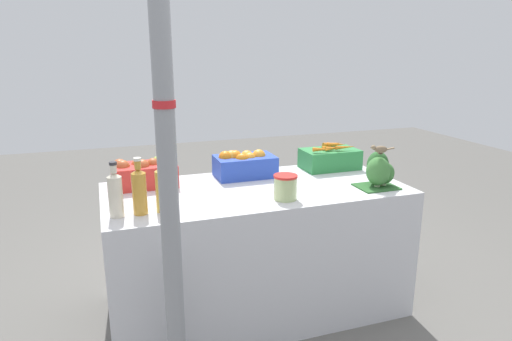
{
  "coord_description": "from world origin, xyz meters",
  "views": [
    {
      "loc": [
        -0.8,
        -2.31,
        1.52
      ],
      "look_at": [
        0.0,
        0.0,
        0.86
      ],
      "focal_mm": 32.0,
      "sensor_mm": 36.0,
      "label": 1
    }
  ],
  "objects": [
    {
      "name": "ground_plane",
      "position": [
        0.0,
        0.0,
        0.0
      ],
      "size": [
        10.0,
        10.0,
        0.0
      ],
      "primitive_type": "plane",
      "color": "#605E59"
    },
    {
      "name": "market_table",
      "position": [
        0.0,
        0.0,
        0.38
      ],
      "size": [
        1.67,
        0.78,
        0.76
      ],
      "primitive_type": "cube",
      "color": "silver",
      "rests_on": "ground_plane"
    },
    {
      "name": "support_pole",
      "position": [
        -0.56,
        -0.55,
        1.19
      ],
      "size": [
        0.09,
        0.09,
        2.38
      ],
      "color": "gray",
      "rests_on": "ground_plane"
    },
    {
      "name": "apple_crate",
      "position": [
        -0.59,
        0.24,
        0.83
      ],
      "size": [
        0.36,
        0.22,
        0.16
      ],
      "color": "red",
      "rests_on": "market_table"
    },
    {
      "name": "orange_crate",
      "position": [
        0.01,
        0.24,
        0.83
      ],
      "size": [
        0.36,
        0.22,
        0.17
      ],
      "color": "#2847B7",
      "rests_on": "market_table"
    },
    {
      "name": "carrot_crate",
      "position": [
        0.59,
        0.24,
        0.82
      ],
      "size": [
        0.36,
        0.22,
        0.16
      ],
      "color": "#2D8442",
      "rests_on": "market_table"
    },
    {
      "name": "broccoli_pile",
      "position": [
        0.66,
        -0.2,
        0.85
      ],
      "size": [
        0.22,
        0.19,
        0.2
      ],
      "color": "#2D602D",
      "rests_on": "market_table"
    },
    {
      "name": "juice_bottle_cloudy",
      "position": [
        -0.76,
        -0.21,
        0.87
      ],
      "size": [
        0.07,
        0.07,
        0.26
      ],
      "color": "beige",
      "rests_on": "market_table"
    },
    {
      "name": "juice_bottle_amber",
      "position": [
        -0.65,
        -0.21,
        0.87
      ],
      "size": [
        0.07,
        0.07,
        0.27
      ],
      "color": "gold",
      "rests_on": "market_table"
    },
    {
      "name": "juice_bottle_golden",
      "position": [
        -0.54,
        -0.21,
        0.87
      ],
      "size": [
        0.07,
        0.07,
        0.27
      ],
      "color": "gold",
      "rests_on": "market_table"
    },
    {
      "name": "pickle_jar",
      "position": [
        0.08,
        -0.24,
        0.82
      ],
      "size": [
        0.12,
        0.12,
        0.13
      ],
      "color": "#B2C684",
      "rests_on": "market_table"
    },
    {
      "name": "sparrow_bird",
      "position": [
        0.64,
        -0.23,
        0.98
      ],
      "size": [
        0.13,
        0.05,
        0.05
      ],
      "rotation": [
        0.0,
        0.0,
        2.87
      ],
      "color": "#4C3D2D",
      "rests_on": "broccoli_pile"
    }
  ]
}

